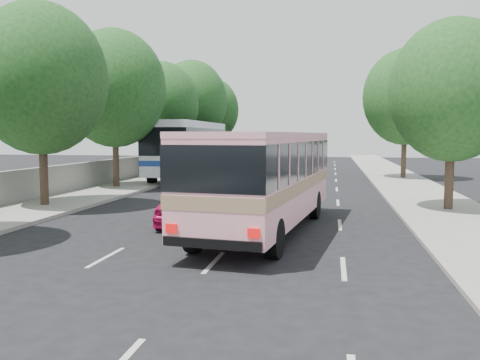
% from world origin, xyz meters
% --- Properties ---
extents(ground, '(120.00, 120.00, 0.00)m').
position_xyz_m(ground, '(0.00, 0.00, 0.00)').
color(ground, black).
rests_on(ground, ground).
extents(sidewalk_left, '(4.00, 90.00, 0.15)m').
position_xyz_m(sidewalk_left, '(-8.50, 20.00, 0.07)').
color(sidewalk_left, '#9E998E').
rests_on(sidewalk_left, ground).
extents(sidewalk_right, '(4.00, 90.00, 0.12)m').
position_xyz_m(sidewalk_right, '(8.50, 20.00, 0.06)').
color(sidewalk_right, '#9E998E').
rests_on(sidewalk_right, ground).
extents(low_wall, '(0.30, 90.00, 1.50)m').
position_xyz_m(low_wall, '(-10.30, 20.00, 0.90)').
color(low_wall, '#9E998E').
rests_on(low_wall, sidewalk_left).
extents(tree_left_b, '(5.70, 5.70, 8.88)m').
position_xyz_m(tree_left_b, '(-8.42, 5.94, 5.82)').
color(tree_left_b, '#38281E').
rests_on(tree_left_b, ground).
extents(tree_left_c, '(6.00, 6.00, 9.35)m').
position_xyz_m(tree_left_c, '(-8.62, 13.94, 6.12)').
color(tree_left_c, '#38281E').
rests_on(tree_left_c, ground).
extents(tree_left_d, '(5.52, 5.52, 8.60)m').
position_xyz_m(tree_left_d, '(-8.52, 21.94, 5.63)').
color(tree_left_d, '#38281E').
rests_on(tree_left_d, ground).
extents(tree_left_e, '(6.30, 6.30, 9.82)m').
position_xyz_m(tree_left_e, '(-8.42, 29.94, 6.43)').
color(tree_left_e, '#38281E').
rests_on(tree_left_e, ground).
extents(tree_left_f, '(5.88, 5.88, 9.16)m').
position_xyz_m(tree_left_f, '(-8.62, 37.94, 6.00)').
color(tree_left_f, '#38281E').
rests_on(tree_left_f, ground).
extents(tree_right_near, '(5.10, 5.10, 7.95)m').
position_xyz_m(tree_right_near, '(8.78, 7.94, 5.20)').
color(tree_right_near, '#38281E').
rests_on(tree_right_near, ground).
extents(tree_right_far, '(6.00, 6.00, 9.35)m').
position_xyz_m(tree_right_far, '(9.08, 23.94, 6.12)').
color(tree_right_far, '#38281E').
rests_on(tree_right_far, ground).
extents(pink_bus, '(3.85, 10.51, 3.28)m').
position_xyz_m(pink_bus, '(1.78, 2.25, 2.04)').
color(pink_bus, pink).
rests_on(pink_bus, ground).
extents(pink_taxi, '(2.11, 4.83, 1.62)m').
position_xyz_m(pink_taxi, '(-1.07, 3.52, 0.81)').
color(pink_taxi, '#D4125D').
rests_on(pink_taxi, ground).
extents(white_pickup, '(2.82, 5.81, 1.63)m').
position_xyz_m(white_pickup, '(-2.00, 17.30, 0.81)').
color(white_pickup, white).
rests_on(white_pickup, ground).
extents(tour_coach_front, '(3.51, 13.82, 4.10)m').
position_xyz_m(tour_coach_front, '(-6.30, 21.41, 2.47)').
color(tour_coach_front, silver).
rests_on(tour_coach_front, ground).
extents(tour_coach_rear, '(3.94, 11.81, 3.47)m').
position_xyz_m(tour_coach_rear, '(-5.68, 32.00, 2.09)').
color(tour_coach_rear, white).
rests_on(tour_coach_rear, ground).
extents(taxi_roof_sign, '(0.56, 0.20, 0.18)m').
position_xyz_m(taxi_roof_sign, '(-1.07, 3.52, 1.71)').
color(taxi_roof_sign, silver).
rests_on(taxi_roof_sign, pink_taxi).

